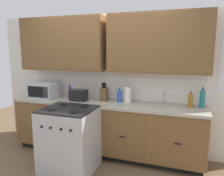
# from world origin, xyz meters

# --- Properties ---
(ground_plane) EXTENTS (8.02, 8.02, 0.00)m
(ground_plane) POSITION_xyz_m (0.00, 0.00, 0.00)
(ground_plane) COLOR brown
(wall_unit) EXTENTS (4.41, 0.40, 2.38)m
(wall_unit) POSITION_xyz_m (0.00, 0.50, 1.63)
(wall_unit) COLOR white
(wall_unit) RESTS_ON ground_plane
(counter_run) EXTENTS (3.24, 0.64, 0.91)m
(counter_run) POSITION_xyz_m (0.00, 0.30, 0.47)
(counter_run) COLOR black
(counter_run) RESTS_ON ground_plane
(stove_range) EXTENTS (0.76, 0.68, 0.95)m
(stove_range) POSITION_xyz_m (-0.32, -0.33, 0.47)
(stove_range) COLOR #B7B7BC
(stove_range) RESTS_ON ground_plane
(microwave) EXTENTS (0.48, 0.37, 0.28)m
(microwave) POSITION_xyz_m (-1.16, 0.26, 1.05)
(microwave) COLOR #B7B7BC
(microwave) RESTS_ON counter_run
(toaster) EXTENTS (0.28, 0.18, 0.19)m
(toaster) POSITION_xyz_m (-0.45, 0.26, 1.01)
(toaster) COLOR black
(toaster) RESTS_ON counter_run
(knife_block) EXTENTS (0.11, 0.14, 0.31)m
(knife_block) POSITION_xyz_m (-0.05, 0.41, 1.03)
(knife_block) COLOR brown
(knife_block) RESTS_ON counter_run
(sink_faucet) EXTENTS (0.02, 0.02, 0.20)m
(sink_faucet) POSITION_xyz_m (0.95, 0.51, 1.01)
(sink_faucet) COLOR #B2B5BA
(sink_faucet) RESTS_ON counter_run
(paper_towel_roll) EXTENTS (0.12, 0.12, 0.26)m
(paper_towel_roll) POSITION_xyz_m (0.37, 0.42, 1.04)
(paper_towel_roll) COLOR white
(paper_towel_roll) RESTS_ON counter_run
(bottle_blue) EXTENTS (0.08, 0.08, 0.23)m
(bottle_blue) POSITION_xyz_m (0.23, 0.40, 1.03)
(bottle_blue) COLOR blue
(bottle_blue) RESTS_ON counter_run
(bottle_amber) EXTENTS (0.07, 0.07, 0.23)m
(bottle_amber) POSITION_xyz_m (1.35, 0.41, 1.03)
(bottle_amber) COLOR #9E6619
(bottle_amber) RESTS_ON counter_run
(bottle_teal) EXTENTS (0.08, 0.08, 0.31)m
(bottle_teal) POSITION_xyz_m (1.51, 0.45, 1.06)
(bottle_teal) COLOR #1E707A
(bottle_teal) RESTS_ON counter_run
(bottle_violet) EXTENTS (0.06, 0.06, 0.27)m
(bottle_violet) POSITION_xyz_m (-0.67, 0.34, 1.05)
(bottle_violet) COLOR #663384
(bottle_violet) RESTS_ON counter_run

